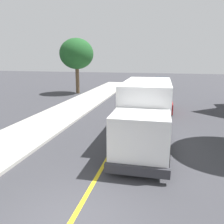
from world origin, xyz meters
TOP-DOWN VIEW (x-y plane):
  - centre_line_yellow at (0.00, 10.00)m, footprint 0.16×56.00m
  - box_truck at (1.46, 6.64)m, footprint 2.48×7.21m
  - parked_car_near at (2.10, 14.26)m, footprint 1.86×4.43m
  - parked_car_mid at (1.62, 20.84)m, footprint 1.81×4.40m
  - parked_car_far at (1.83, 28.07)m, footprint 1.85×4.42m
  - street_tree_down_block at (-8.17, 21.81)m, footprint 4.06×4.06m

SIDE VIEW (x-z plane):
  - centre_line_yellow at x=0.00m, z-range 0.00..0.01m
  - parked_car_near at x=2.10m, z-range -0.04..1.63m
  - parked_car_mid at x=1.62m, z-range -0.04..1.63m
  - parked_car_far at x=1.83m, z-range -0.04..1.63m
  - box_truck at x=1.46m, z-range 0.17..3.37m
  - street_tree_down_block at x=-8.17m, z-range 1.45..8.08m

